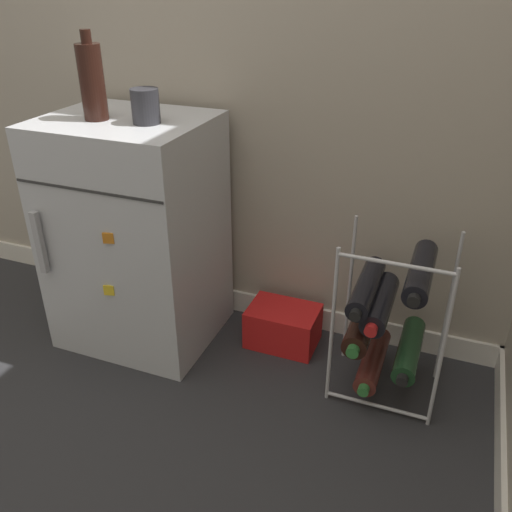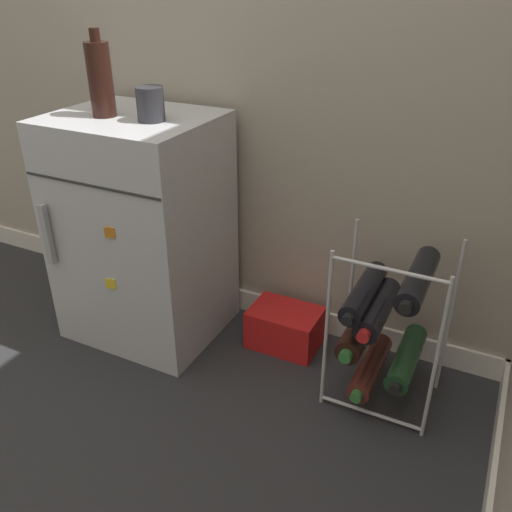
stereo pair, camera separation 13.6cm
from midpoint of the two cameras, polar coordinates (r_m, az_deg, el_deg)
The scene contains 6 objects.
ground_plane at distance 1.72m, azimuth -7.00°, elevation -19.44°, with size 14.00×14.00×0.00m, color #28282B.
mini_fridge at distance 2.01m, azimuth -14.38°, elevation 2.22°, with size 0.54×0.49×0.83m.
wine_rack at distance 1.76m, azimuth 11.24°, elevation -6.43°, with size 0.34×0.33×0.56m.
soda_box at distance 2.04m, azimuth 0.95°, elevation -7.42°, with size 0.26×0.18×0.15m.
fridge_top_cup at distance 1.77m, azimuth -13.81°, elevation 15.05°, with size 0.09×0.09×0.11m.
fridge_top_bottle at distance 1.85m, azimuth -19.01°, elevation 16.98°, with size 0.08×0.08×0.27m.
Camera 1 is at (0.54, -1.02, 1.26)m, focal length 38.00 mm.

